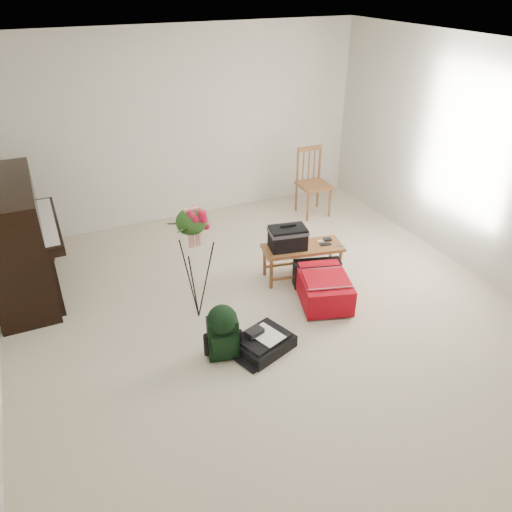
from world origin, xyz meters
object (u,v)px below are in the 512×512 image
red_suitcase (320,284)px  flower_stand (195,265)px  dining_chair (313,183)px  bench (293,242)px  green_backpack (223,330)px  black_duffel (263,342)px  piano (18,242)px

red_suitcase → flower_stand: flower_stand is taller
dining_chair → red_suitcase: bearing=-116.0°
bench → dining_chair: (1.09, 1.44, -0.02)m
bench → green_backpack: (-1.17, -0.88, -0.18)m
bench → black_duffel: bearing=-119.8°
bench → red_suitcase: 0.55m
black_duffel → dining_chair: bearing=32.0°
black_duffel → red_suitcase: bearing=9.1°
black_duffel → green_backpack: size_ratio=1.13×
piano → bench: piano is taller
bench → dining_chair: size_ratio=0.99×
dining_chair → flower_stand: flower_stand is taller
piano → flower_stand: bearing=-38.3°
red_suitcase → dining_chair: bearing=79.4°
bench → piano: bearing=170.8°
bench → green_backpack: 1.48m
dining_chair → green_backpack: size_ratio=1.74×
bench → flower_stand: flower_stand is taller
black_duffel → flower_stand: (-0.38, 0.72, 0.53)m
bench → flower_stand: (-1.19, -0.22, 0.13)m
green_backpack → bench: bearing=49.5°
red_suitcase → flower_stand: bearing=-173.0°
flower_stand → dining_chair: bearing=38.9°
piano → bench: bearing=-20.0°
black_duffel → piano: bearing=115.1°
bench → black_duffel: 1.30m
piano → dining_chair: (3.80, 0.46, -0.14)m
red_suitcase → black_duffel: bearing=-134.3°
piano → dining_chair: bearing=6.9°
red_suitcase → black_duffel: 1.04m
flower_stand → piano: bearing=144.5°
flower_stand → red_suitcase: bearing=-7.2°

